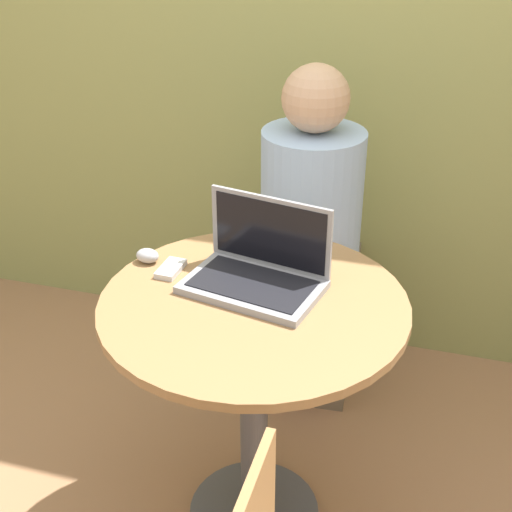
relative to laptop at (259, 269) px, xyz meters
The scene contains 6 objects.
back_wall 1.06m from the laptop, 89.34° to the left, with size 7.00×0.05×2.60m.
round_table 0.24m from the laptop, 82.42° to the right, with size 0.78×0.78×0.76m.
laptop is the anchor object (origin of this frame).
cell_phone 0.25m from the laptop, behind, with size 0.06×0.10×0.02m.
computer_mouse 0.33m from the laptop, behind, with size 0.06×0.05×0.04m.
person_seated 0.67m from the laptop, 88.48° to the left, with size 0.35×0.52×1.20m.
Camera 1 is at (0.43, -1.44, 1.71)m, focal length 50.00 mm.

